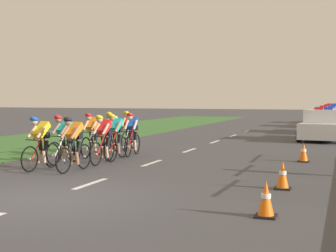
# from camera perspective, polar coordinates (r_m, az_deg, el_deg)

# --- Properties ---
(ground_plane) EXTENTS (160.00, 160.00, 0.00)m
(ground_plane) POSITION_cam_1_polar(r_m,az_deg,el_deg) (10.57, -13.60, -8.01)
(ground_plane) COLOR #424247
(grass_verge) EXTENTS (7.00, 60.00, 0.01)m
(grass_verge) POSITION_cam_1_polar(r_m,az_deg,el_deg) (26.51, -11.36, -1.24)
(grass_verge) COLOR #3D7033
(grass_verge) RESTS_ON ground
(lane_markings_centre) EXTENTS (0.14, 25.60, 0.01)m
(lane_markings_centre) POSITION_cam_1_polar(r_m,az_deg,el_deg) (19.46, 2.43, -2.79)
(lane_markings_centre) COLOR white
(lane_markings_centre) RESTS_ON ground
(cyclist_lead) EXTENTS (0.44, 1.72, 1.56)m
(cyclist_lead) POSITION_cam_1_polar(r_m,az_deg,el_deg) (14.61, -14.32, -1.81)
(cyclist_lead) COLOR black
(cyclist_lead) RESTS_ON ground
(cyclist_second) EXTENTS (0.44, 1.72, 1.56)m
(cyclist_second) POSITION_cam_1_polar(r_m,az_deg,el_deg) (14.09, -10.71, -1.94)
(cyclist_second) COLOR black
(cyclist_second) RESTS_ON ground
(cyclist_third) EXTENTS (0.45, 1.72, 1.56)m
(cyclist_third) POSITION_cam_1_polar(r_m,az_deg,el_deg) (15.82, -11.80, -1.39)
(cyclist_third) COLOR black
(cyclist_third) RESTS_ON ground
(cyclist_fourth) EXTENTS (0.43, 1.72, 1.56)m
(cyclist_fourth) POSITION_cam_1_polar(r_m,az_deg,el_deg) (15.54, -7.34, -1.43)
(cyclist_fourth) COLOR black
(cyclist_fourth) RESTS_ON ground
(cyclist_fifth) EXTENTS (0.42, 1.72, 1.56)m
(cyclist_fifth) POSITION_cam_1_polar(r_m,az_deg,el_deg) (17.52, -8.65, -0.92)
(cyclist_fifth) COLOR black
(cyclist_fifth) RESTS_ON ground
(cyclist_sixth) EXTENTS (0.42, 1.72, 1.56)m
(cyclist_sixth) POSITION_cam_1_polar(r_m,az_deg,el_deg) (16.61, -6.00, -1.12)
(cyclist_sixth) COLOR black
(cyclist_sixth) RESTS_ON ground
(cyclist_seventh) EXTENTS (0.45, 1.72, 1.56)m
(cyclist_seventh) POSITION_cam_1_polar(r_m,az_deg,el_deg) (18.70, -6.43, -0.64)
(cyclist_seventh) COLOR black
(cyclist_seventh) RESTS_ON ground
(cyclist_eighth) EXTENTS (0.45, 1.72, 1.56)m
(cyclist_eighth) POSITION_cam_1_polar(r_m,az_deg,el_deg) (17.71, -4.10, -0.85)
(cyclist_eighth) COLOR black
(cyclist_eighth) RESTS_ON ground
(cyclist_ninth) EXTENTS (0.45, 1.72, 1.56)m
(cyclist_ninth) POSITION_cam_1_polar(r_m,az_deg,el_deg) (19.83, -4.50, -0.41)
(cyclist_ninth) COLOR black
(cyclist_ninth) RESTS_ON ground
(police_car_nearest) EXTENTS (2.30, 4.54, 1.59)m
(police_car_nearest) POSITION_cam_1_polar(r_m,az_deg,el_deg) (25.13, 17.31, -0.02)
(police_car_nearest) COLOR silver
(police_car_nearest) RESTS_ON ground
(police_car_second) EXTENTS (2.03, 4.41, 1.59)m
(police_car_second) POSITION_cam_1_polar(r_m,az_deg,el_deg) (30.49, 17.71, 0.52)
(police_car_second) COLOR silver
(police_car_second) RESTS_ON ground
(police_car_third) EXTENTS (2.26, 4.53, 1.59)m
(police_car_third) POSITION_cam_1_polar(r_m,az_deg,el_deg) (36.80, 18.03, 0.95)
(police_car_third) COLOR silver
(police_car_third) RESTS_ON ground
(police_car_furthest) EXTENTS (2.00, 4.40, 1.59)m
(police_car_furthest) POSITION_cam_1_polar(r_m,az_deg,el_deg) (42.38, 18.23, 1.23)
(police_car_furthest) COLOR white
(police_car_furthest) RESTS_ON ground
(traffic_cone_near) EXTENTS (0.36, 0.36, 0.64)m
(traffic_cone_near) POSITION_cam_1_polar(r_m,az_deg,el_deg) (16.53, 15.19, -2.90)
(traffic_cone_near) COLOR black
(traffic_cone_near) RESTS_ON ground
(traffic_cone_mid) EXTENTS (0.36, 0.36, 0.64)m
(traffic_cone_mid) POSITION_cam_1_polar(r_m,az_deg,el_deg) (11.51, 12.93, -5.51)
(traffic_cone_mid) COLOR black
(traffic_cone_mid) RESTS_ON ground
(traffic_cone_far) EXTENTS (0.36, 0.36, 0.64)m
(traffic_cone_far) POSITION_cam_1_polar(r_m,az_deg,el_deg) (8.79, 11.09, -8.20)
(traffic_cone_far) COLOR black
(traffic_cone_far) RESTS_ON ground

